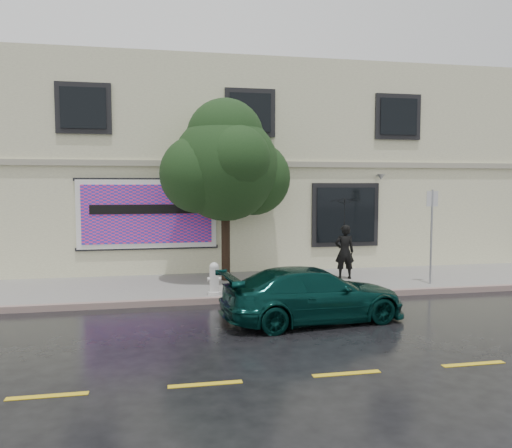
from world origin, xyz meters
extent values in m
plane|color=black|center=(0.00, 0.00, 0.00)|extent=(90.00, 90.00, 0.00)
cube|color=gray|center=(0.00, 3.25, 0.07)|extent=(20.00, 3.50, 0.15)
cube|color=slate|center=(0.00, 1.50, 0.07)|extent=(20.00, 0.18, 0.16)
cube|color=gold|center=(0.00, -3.50, 0.01)|extent=(19.00, 0.12, 0.01)
cube|color=#EAEABD|center=(0.00, 9.00, 3.50)|extent=(20.00, 8.00, 7.00)
cube|color=#9E9984|center=(0.00, 4.96, 3.60)|extent=(20.00, 0.12, 0.18)
cube|color=black|center=(3.20, 4.96, 1.95)|extent=(2.30, 0.10, 2.10)
cube|color=black|center=(3.20, 4.90, 1.95)|extent=(2.00, 0.05, 1.80)
cube|color=black|center=(-5.00, 4.90, 5.20)|extent=(1.30, 0.05, 1.20)
cube|color=black|center=(0.00, 4.90, 5.20)|extent=(1.30, 0.05, 1.20)
cube|color=black|center=(5.00, 4.90, 5.20)|extent=(1.30, 0.05, 1.20)
cube|color=white|center=(-3.20, 4.93, 2.05)|extent=(4.20, 0.06, 2.10)
cube|color=#E3327F|center=(-3.20, 4.89, 2.05)|extent=(3.90, 0.04, 1.80)
cube|color=black|center=(-3.20, 4.96, 1.00)|extent=(4.30, 0.10, 0.10)
cube|color=black|center=(-3.20, 4.96, 3.10)|extent=(4.30, 0.10, 0.10)
cube|color=black|center=(-3.20, 4.86, 2.20)|extent=(3.40, 0.02, 0.28)
imported|color=#072F2B|center=(0.39, -0.50, 0.58)|extent=(4.20, 2.26, 1.17)
imported|color=black|center=(2.55, 3.28, 0.96)|extent=(0.63, 0.45, 1.61)
imported|color=black|center=(2.55, 3.28, 2.14)|extent=(1.23, 1.23, 0.75)
cylinder|color=black|center=(-0.95, 3.73, 1.31)|extent=(0.25, 0.25, 2.32)
sphere|color=black|center=(-0.95, 3.73, 3.43)|extent=(3.09, 3.09, 3.09)
cylinder|color=silver|center=(-1.50, 1.80, 0.19)|extent=(0.32, 0.32, 0.09)
cylinder|color=silver|center=(-1.50, 1.80, 0.53)|extent=(0.24, 0.24, 0.59)
sphere|color=silver|center=(-1.50, 1.80, 0.87)|extent=(0.24, 0.24, 0.24)
cylinder|color=silver|center=(-1.50, 1.80, 0.56)|extent=(0.34, 0.11, 0.11)
cylinder|color=#96989E|center=(4.66, 2.09, 1.48)|extent=(0.06, 0.06, 2.66)
cube|color=silver|center=(4.66, 2.09, 2.55)|extent=(0.33, 0.05, 0.43)
camera|label=1|loc=(-2.82, -10.66, 2.94)|focal=35.00mm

